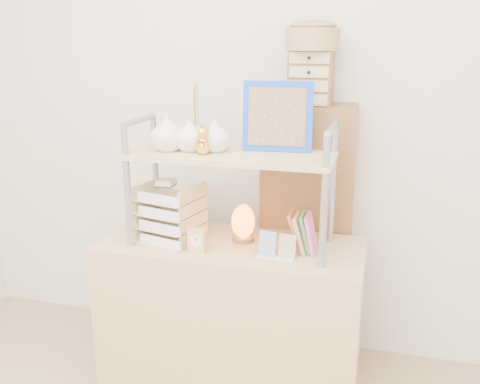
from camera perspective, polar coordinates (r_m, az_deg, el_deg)
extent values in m
cube|color=silver|center=(2.79, 1.93, 8.82)|extent=(3.40, 0.02, 2.60)
cube|color=tan|center=(2.62, -0.90, -13.14)|extent=(1.20, 0.50, 0.75)
cube|color=brown|center=(2.77, 7.02, -4.75)|extent=(0.47, 0.28, 1.35)
cylinder|color=#9298A0|center=(2.39, -11.93, 0.47)|extent=(0.03, 0.03, 0.55)
cylinder|color=#9298A0|center=(2.65, -9.01, 2.18)|extent=(0.03, 0.03, 0.55)
cylinder|color=#9298A0|center=(2.47, -10.72, 7.56)|extent=(0.03, 0.30, 0.03)
cylinder|color=#9298A0|center=(2.15, 8.98, -1.18)|extent=(0.03, 0.03, 0.55)
cylinder|color=#9298A0|center=(2.43, 9.81, 0.87)|extent=(0.03, 0.03, 0.55)
cylinder|color=#9298A0|center=(2.23, 9.74, 6.70)|extent=(0.03, 0.30, 0.03)
cube|color=tan|center=(2.34, -0.98, 3.90)|extent=(0.90, 0.34, 0.02)
imported|color=silver|center=(2.40, -7.76, 6.34)|extent=(0.16, 0.16, 0.17)
imported|color=silver|center=(2.38, -5.36, 6.13)|extent=(0.14, 0.14, 0.15)
imported|color=silver|center=(2.36, -2.67, 6.11)|extent=(0.14, 0.14, 0.15)
cylinder|color=#2648A8|center=(2.50, -4.66, 6.08)|extent=(0.07, 0.07, 0.10)
cube|color=#143FBF|center=(2.36, 4.04, 8.03)|extent=(0.31, 0.08, 0.31)
cube|color=brown|center=(2.35, 3.98, 7.99)|extent=(0.25, 0.05, 0.25)
cube|color=#CC599B|center=(2.36, 7.58, -4.41)|extent=(0.05, 0.12, 0.17)
cube|color=#5F9148|center=(2.38, 7.12, -4.20)|extent=(0.06, 0.12, 0.17)
cube|color=tan|center=(2.36, 6.52, -4.32)|extent=(0.06, 0.13, 0.17)
cube|color=#D45831|center=(2.38, 6.07, -4.11)|extent=(0.07, 0.14, 0.17)
cube|color=#D9BF82|center=(2.52, -7.48, -4.91)|extent=(0.29, 0.27, 0.01)
cube|color=white|center=(2.42, -8.51, -5.32)|extent=(0.22, 0.06, 0.04)
cube|color=#D9BF82|center=(2.50, -7.53, -3.48)|extent=(0.29, 0.27, 0.01)
cube|color=white|center=(2.40, -8.58, -3.84)|extent=(0.22, 0.06, 0.04)
cube|color=#D9BF82|center=(2.48, -7.59, -2.03)|extent=(0.29, 0.27, 0.01)
cube|color=white|center=(2.38, -8.64, -2.33)|extent=(0.22, 0.06, 0.04)
cube|color=#D9BF82|center=(2.46, -7.65, -0.56)|extent=(0.29, 0.27, 0.01)
cube|color=white|center=(2.36, -8.71, -0.79)|extent=(0.22, 0.06, 0.04)
cube|color=beige|center=(2.42, -7.90, 1.01)|extent=(0.07, 0.07, 0.03)
cylinder|color=brown|center=(2.48, 0.33, -5.00)|extent=(0.10, 0.10, 0.02)
ellipsoid|color=#F95C1D|center=(2.45, 0.34, -3.08)|extent=(0.12, 0.11, 0.16)
cube|color=tan|center=(2.35, -4.61, -5.16)|extent=(0.08, 0.04, 0.11)
cylinder|color=white|center=(2.34, -4.76, -5.21)|extent=(0.05, 0.01, 0.05)
cube|color=white|center=(2.31, 3.87, -6.95)|extent=(0.16, 0.06, 0.01)
cube|color=#1F478F|center=(2.30, 2.95, -5.47)|extent=(0.08, 0.03, 0.11)
cube|color=tan|center=(2.29, 5.05, -5.70)|extent=(0.08, 0.03, 0.10)
cube|color=brown|center=(2.57, 7.58, 11.97)|extent=(0.20, 0.15, 0.25)
cube|color=tan|center=(2.50, 7.24, 9.71)|extent=(0.18, 0.01, 0.05)
cube|color=tan|center=(2.50, 7.29, 11.14)|extent=(0.18, 0.01, 0.05)
cube|color=tan|center=(2.49, 7.35, 12.57)|extent=(0.18, 0.01, 0.05)
cube|color=tan|center=(2.49, 7.40, 14.01)|extent=(0.18, 0.01, 0.05)
cylinder|color=#936842|center=(2.56, 7.73, 15.87)|extent=(0.25, 0.25, 0.10)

